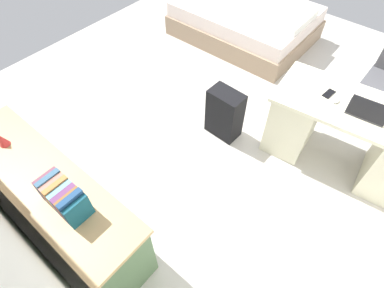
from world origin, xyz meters
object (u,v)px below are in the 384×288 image
object	(u,v)px
computer_mouse	(336,100)
figurine_small	(2,140)
credenza	(58,202)
suitcase_black	(225,114)
bed	(245,21)
cell_phone_by_mouse	(329,94)
laptop	(367,111)
desk	(345,135)

from	to	relation	value
computer_mouse	figurine_small	size ratio (longest dim) A/B	0.91
credenza	suitcase_black	distance (m)	1.81
bed	cell_phone_by_mouse	xyz separation A→B (m)	(-1.73, 1.37, 0.50)
laptop	cell_phone_by_mouse	xyz separation A→B (m)	(0.35, -0.06, -0.04)
laptop	desk	bearing A→B (deg)	-48.38
credenza	suitcase_black	world-z (taller)	credenza
bed	cell_phone_by_mouse	world-z (taller)	cell_phone_by_mouse
cell_phone_by_mouse	figurine_small	bearing A→B (deg)	58.60
desk	laptop	distance (m)	0.41
suitcase_black	cell_phone_by_mouse	distance (m)	1.02
figurine_small	suitcase_black	bearing A→B (deg)	-116.68
desk	cell_phone_by_mouse	world-z (taller)	cell_phone_by_mouse
computer_mouse	cell_phone_by_mouse	distance (m)	0.10
suitcase_black	laptop	size ratio (longest dim) A/B	1.70
desk	computer_mouse	world-z (taller)	computer_mouse
laptop	cell_phone_by_mouse	world-z (taller)	laptop
bed	suitcase_black	world-z (taller)	bed
credenza	figurine_small	distance (m)	0.64
computer_mouse	figurine_small	distance (m)	2.78
credenza	cell_phone_by_mouse	distance (m)	2.52
suitcase_black	desk	bearing A→B (deg)	-156.93
laptop	figurine_small	distance (m)	2.94
suitcase_black	laptop	world-z (taller)	laptop
laptop	cell_phone_by_mouse	size ratio (longest dim) A/B	2.45
desk	laptop	size ratio (longest dim) A/B	4.52
computer_mouse	figurine_small	world-z (taller)	figurine_small
credenza	suitcase_black	xyz separation A→B (m)	(-0.40, -1.76, -0.08)
desk	bed	world-z (taller)	desk
laptop	figurine_small	xyz separation A→B (m)	(2.05, 2.12, -0.01)
desk	figurine_small	distance (m)	2.98
suitcase_black	cell_phone_by_mouse	xyz separation A→B (m)	(-0.81, -0.41, 0.46)
cell_phone_by_mouse	suitcase_black	bearing A→B (deg)	33.45
credenza	laptop	bearing A→B (deg)	-126.41
desk	figurine_small	xyz separation A→B (m)	(1.99, 2.18, 0.40)
desk	figurine_small	bearing A→B (deg)	47.69
suitcase_black	cell_phone_by_mouse	bearing A→B (deg)	-150.96
bed	cell_phone_by_mouse	size ratio (longest dim) A/B	14.05
desk	computer_mouse	size ratio (longest dim) A/B	15.05
credenza	bed	xyz separation A→B (m)	(0.52, -3.55, -0.12)
laptop	figurine_small	size ratio (longest dim) A/B	3.02
figurine_small	computer_mouse	bearing A→B (deg)	-129.97
bed	suitcase_black	distance (m)	2.01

